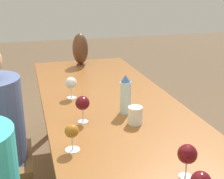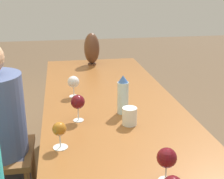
# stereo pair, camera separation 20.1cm
# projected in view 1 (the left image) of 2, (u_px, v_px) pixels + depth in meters

# --- Properties ---
(dining_table) EXTENTS (2.98, 0.88, 0.75)m
(dining_table) POSITION_uv_depth(u_px,v_px,m) (123.00, 128.00, 1.85)
(dining_table) COLOR brown
(dining_table) RESTS_ON ground_plane
(water_bottle) EXTENTS (0.07, 0.07, 0.24)m
(water_bottle) POSITION_uv_depth(u_px,v_px,m) (125.00, 95.00, 1.87)
(water_bottle) COLOR #ADCCD6
(water_bottle) RESTS_ON dining_table
(water_tumbler) EXTENTS (0.08, 0.08, 0.10)m
(water_tumbler) POSITION_uv_depth(u_px,v_px,m) (135.00, 115.00, 1.75)
(water_tumbler) COLOR silver
(water_tumbler) RESTS_ON dining_table
(vase) EXTENTS (0.15, 0.15, 0.31)m
(vase) POSITION_uv_depth(u_px,v_px,m) (80.00, 49.00, 2.94)
(vase) COLOR #4C2D1E
(vase) RESTS_ON dining_table
(wine_glass_0) EXTENTS (0.08, 0.08, 0.15)m
(wine_glass_0) POSITION_uv_depth(u_px,v_px,m) (71.00, 83.00, 2.12)
(wine_glass_0) COLOR silver
(wine_glass_0) RESTS_ON dining_table
(wine_glass_3) EXTENTS (0.08, 0.08, 0.16)m
(wine_glass_3) POSITION_uv_depth(u_px,v_px,m) (83.00, 104.00, 1.75)
(wine_glass_3) COLOR silver
(wine_glass_3) RESTS_ON dining_table
(wine_glass_4) EXTENTS (0.08, 0.08, 0.15)m
(wine_glass_4) POSITION_uv_depth(u_px,v_px,m) (187.00, 155.00, 1.25)
(wine_glass_4) COLOR silver
(wine_glass_4) RESTS_ON dining_table
(wine_glass_6) EXTENTS (0.07, 0.07, 0.13)m
(wine_glass_6) POSITION_uv_depth(u_px,v_px,m) (72.00, 132.00, 1.45)
(wine_glass_6) COLOR silver
(wine_glass_6) RESTS_ON dining_table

